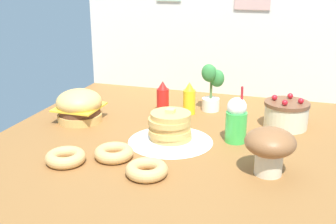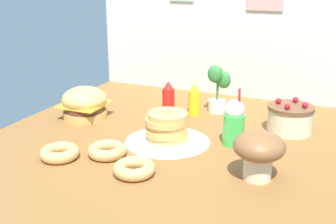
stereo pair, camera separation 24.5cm
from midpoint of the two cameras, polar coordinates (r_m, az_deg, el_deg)
The scene contains 14 objects.
ground_plane at distance 2.36m, azimuth -3.41°, elevation -4.19°, with size 1.91×2.08×0.02m, color brown.
back_wall at distance 3.18m, azimuth 3.22°, elevation 11.86°, with size 1.91×0.04×1.05m.
doily_mat at distance 2.34m, azimuth -2.71°, elevation -4.05°, with size 0.47×0.47×0.00m, color white.
burger at distance 2.71m, azimuth -14.41°, elevation 0.73°, with size 0.28×0.28×0.20m.
pancake_stack at distance 2.31m, azimuth -2.74°, elevation -2.34°, with size 0.36×0.36×0.19m.
layer_cake at distance 2.59m, azimuth 13.04°, elevation -0.36°, with size 0.27×0.27×0.19m.
ketchup_bottle at distance 2.79m, azimuth -3.23°, elevation 1.88°, with size 0.08×0.08×0.21m.
mustard_bottle at distance 2.76m, azimuth 0.34°, elevation 1.69°, with size 0.08×0.08×0.21m.
cream_soda_cup at distance 2.31m, azimuth 6.21°, elevation -1.15°, with size 0.12×0.12×0.32m.
donut_pink_glaze at distance 2.17m, azimuth -16.82°, elevation -5.90°, with size 0.20×0.20×0.06m.
donut_chocolate at distance 2.17m, azimuth -10.55°, elevation -5.46°, with size 0.20×0.20×0.06m.
donut_vanilla at distance 1.97m, azimuth -6.48°, elevation -7.78°, with size 0.20×0.20×0.06m.
potted_plant at distance 2.81m, azimuth 3.40°, elevation 3.55°, with size 0.15×0.13×0.33m.
mushroom_stool at distance 1.96m, azimuth 10.11°, elevation -4.66°, with size 0.23×0.23×0.22m.
Camera 1 is at (0.68, -2.07, 0.91)m, focal length 45.28 mm.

